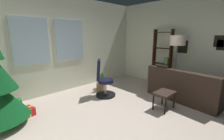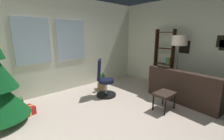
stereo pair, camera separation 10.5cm
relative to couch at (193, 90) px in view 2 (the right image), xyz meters
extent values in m
cube|color=beige|center=(-2.06, 0.48, -0.34)|extent=(5.50, 5.00, 0.10)
cube|color=silver|center=(-2.06, 3.04, 1.13)|extent=(5.50, 0.10, 2.84)
cube|color=silver|center=(-3.03, 2.98, 1.27)|extent=(0.90, 0.03, 1.20)
cube|color=silver|center=(-1.93, 2.98, 1.27)|extent=(0.90, 0.03, 1.20)
cube|color=silver|center=(0.73, 0.48, 1.13)|extent=(0.10, 5.00, 2.84)
cube|color=black|center=(0.67, 0.63, 1.06)|extent=(0.02, 0.33, 0.38)
cube|color=black|center=(0.67, -0.32, 1.26)|extent=(0.02, 0.24, 0.31)
cube|color=#2F221B|center=(-0.10, 0.12, -0.08)|extent=(1.05, 1.91, 0.41)
cube|color=#2F221B|center=(-0.46, 0.15, 0.34)|extent=(0.36, 1.85, 0.43)
cube|color=#2F221B|center=(-0.02, 0.96, 0.22)|extent=(0.91, 0.22, 0.20)
cube|color=#2F221B|center=(0.64, -0.42, -0.08)|extent=(0.74, 0.95, 0.41)
cube|color=#B22F1C|center=(-0.40, -0.50, 0.29)|extent=(0.19, 0.40, 0.41)
cube|color=beige|center=(-0.34, 0.19, 0.29)|extent=(0.22, 0.42, 0.41)
cube|color=#2F221B|center=(-1.08, 0.22, 0.11)|extent=(0.49, 0.36, 0.06)
cylinder|color=black|center=(-1.29, 0.07, -0.11)|extent=(0.04, 0.04, 0.36)
cylinder|color=black|center=(-0.86, 0.07, -0.11)|extent=(0.04, 0.04, 0.36)
cylinder|color=black|center=(-1.29, 0.37, -0.11)|extent=(0.04, 0.04, 0.36)
cylinder|color=black|center=(-0.86, 0.37, -0.11)|extent=(0.04, 0.04, 0.36)
cylinder|color=#4C331E|center=(-4.02, 2.05, -0.21)|extent=(0.12, 0.12, 0.16)
cube|color=red|center=(-3.53, 2.11, -0.20)|extent=(0.32, 0.32, 0.18)
cube|color=#EAD84C|center=(-3.53, 2.11, -0.20)|extent=(0.10, 0.27, 0.19)
cube|color=#EAD84C|center=(-3.53, 2.11, -0.20)|extent=(0.27, 0.10, 0.19)
cube|color=#1E722D|center=(-3.62, 2.65, -0.18)|extent=(0.27, 0.28, 0.21)
cube|color=red|center=(-3.62, 2.65, -0.18)|extent=(0.26, 0.06, 0.22)
cube|color=red|center=(-3.62, 2.65, -0.18)|extent=(0.06, 0.26, 0.22)
cylinder|color=black|center=(-1.55, 1.77, -0.26)|extent=(0.56, 0.56, 0.06)
cylinder|color=#B2B2B7|center=(-1.55, 1.77, -0.04)|extent=(0.05, 0.05, 0.39)
cylinder|color=black|center=(-1.55, 1.77, 0.16)|extent=(0.44, 0.44, 0.09)
cube|color=black|center=(-1.69, 1.89, 0.49)|extent=(0.35, 0.38, 0.57)
cube|color=black|center=(0.46, 0.87, 0.66)|extent=(0.18, 0.04, 1.90)
cube|color=black|center=(0.46, 1.47, 0.66)|extent=(0.18, 0.04, 1.90)
cube|color=black|center=(0.46, 1.17, -0.04)|extent=(0.18, 0.56, 0.02)
cube|color=black|center=(0.46, 1.17, 0.48)|extent=(0.18, 0.56, 0.02)
cube|color=black|center=(0.46, 1.17, 0.99)|extent=(0.18, 0.56, 0.02)
cube|color=black|center=(0.46, 1.17, 1.51)|extent=(0.18, 0.56, 0.02)
cube|color=maroon|center=(0.49, 0.96, 0.06)|extent=(0.13, 0.05, 0.18)
cube|color=#2A5377|center=(0.48, 1.03, 0.05)|extent=(0.14, 0.05, 0.15)
cube|color=beige|center=(0.47, 1.09, 0.08)|extent=(0.16, 0.06, 0.21)
cube|color=#3D6139|center=(0.48, 1.16, 0.07)|extent=(0.14, 0.06, 0.20)
cube|color=#74327B|center=(0.48, 1.24, 0.05)|extent=(0.16, 0.08, 0.15)
cube|color=#C0761F|center=(0.47, 1.31, 0.08)|extent=(0.16, 0.06, 0.21)
cube|color=#574B56|center=(0.47, 1.39, 0.07)|extent=(0.17, 0.07, 0.20)
cube|color=olive|center=(0.48, 0.97, 0.59)|extent=(0.15, 0.07, 0.21)
cube|color=teal|center=(0.49, 1.05, 0.59)|extent=(0.13, 0.05, 0.21)
cylinder|color=slate|center=(0.11, 0.54, -0.27)|extent=(0.28, 0.28, 0.03)
cylinder|color=slate|center=(0.11, 0.54, 0.44)|extent=(0.03, 0.03, 1.40)
cylinder|color=#F6DDCB|center=(0.11, 0.54, 1.28)|extent=(0.42, 0.42, 0.28)
cylinder|color=olive|center=(-1.31, 2.28, -0.18)|extent=(0.28, 0.28, 0.22)
ellipsoid|color=#376B28|center=(-1.45, 2.17, 0.08)|extent=(0.15, 0.20, 0.31)
ellipsoid|color=#376B28|center=(-1.33, 2.15, 0.12)|extent=(0.18, 0.11, 0.39)
ellipsoid|color=#376B28|center=(-1.21, 2.39, 0.07)|extent=(0.19, 0.18, 0.28)
camera|label=1|loc=(-4.25, -1.34, 1.44)|focal=24.38mm
camera|label=2|loc=(-4.18, -1.42, 1.44)|focal=24.38mm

